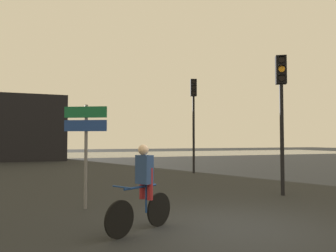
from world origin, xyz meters
The scene contains 6 objects.
ground_plane centered at (0.00, 0.00, 0.00)m, with size 120.00×120.00×0.00m, color black.
water_strip centered at (0.00, 34.73, 0.00)m, with size 80.00×16.00×0.01m, color slate.
traffic_light_far_right centered at (3.78, 9.99, 3.40)m, with size 0.38×0.39×4.94m.
traffic_light_near_right centered at (3.47, 2.75, 3.04)m, with size 0.40×0.42×4.38m.
direction_sign_post centered at (-2.52, 2.81, 1.79)m, with size 0.99×0.53×2.60m.
cyclist centered at (-1.72, 0.37, 0.82)m, with size 1.49×0.90×1.62m.
Camera 1 is at (-3.43, -5.60, 1.70)m, focal length 35.00 mm.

